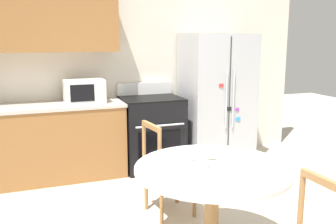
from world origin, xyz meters
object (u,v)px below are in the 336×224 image
microwave (84,91)px  refrigerator (216,99)px  candle_glass (202,163)px  oven_range (151,132)px  dining_chair_far (167,170)px

microwave → refrigerator: bearing=-1.9°
refrigerator → candle_glass: bearing=-119.8°
refrigerator → oven_range: size_ratio=1.59×
oven_range → dining_chair_far: bearing=-101.5°
oven_range → candle_glass: size_ratio=12.12×
microwave → candle_glass: bearing=-76.4°
refrigerator → microwave: size_ratio=3.66×
oven_range → dining_chair_far: 1.36m
refrigerator → candle_glass: refrigerator is taller
oven_range → microwave: (-0.83, 0.03, 0.57)m
refrigerator → microwave: (-1.75, 0.06, 0.18)m
dining_chair_far → candle_glass: dining_chair_far is taller
microwave → candle_glass: size_ratio=5.26×
microwave → candle_glass: (0.53, -2.18, -0.26)m
microwave → dining_chair_far: 1.59m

